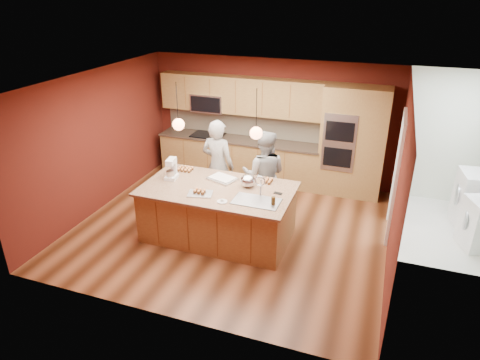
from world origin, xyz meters
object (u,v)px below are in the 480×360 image
at_px(stand_mixer, 172,170).
at_px(mixing_bowl, 248,181).
at_px(island, 219,212).
at_px(person_right, 264,175).
at_px(person_left, 218,166).

relative_size(stand_mixer, mixing_bowl, 1.39).
bearing_deg(island, person_right, 61.90).
height_order(person_right, mixing_bowl, person_right).
distance_m(island, person_right, 1.17).
distance_m(island, stand_mixer, 1.13).
relative_size(person_left, person_right, 1.06).
xyz_separation_m(island, mixing_bowl, (0.46, 0.23, 0.57)).
height_order(person_left, person_right, person_left).
xyz_separation_m(person_left, mixing_bowl, (0.86, -0.75, 0.14)).
bearing_deg(person_right, island, 52.20).
distance_m(person_right, mixing_bowl, 0.78).
bearing_deg(mixing_bowl, island, -153.50).
relative_size(person_left, mixing_bowl, 6.90).
bearing_deg(island, mixing_bowl, 26.50).
xyz_separation_m(person_right, stand_mixer, (-1.46, -0.88, 0.25)).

